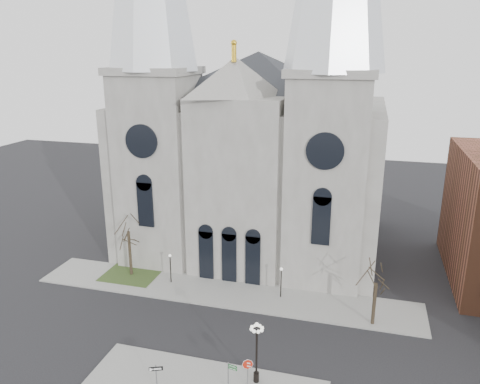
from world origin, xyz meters
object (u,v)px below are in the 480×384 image
(globe_lamp, at_px, (257,345))
(one_way_sign, at_px, (156,374))
(stop_sign, at_px, (248,367))
(street_name_sign, at_px, (229,374))

(globe_lamp, height_order, one_way_sign, globe_lamp)
(stop_sign, height_order, one_way_sign, stop_sign)
(one_way_sign, relative_size, street_name_sign, 0.97)
(stop_sign, relative_size, street_name_sign, 0.98)
(stop_sign, height_order, street_name_sign, street_name_sign)
(stop_sign, distance_m, globe_lamp, 1.72)
(globe_lamp, xyz_separation_m, street_name_sign, (-1.66, -1.49, -1.78))
(stop_sign, relative_size, one_way_sign, 1.01)
(stop_sign, bearing_deg, one_way_sign, -158.11)
(stop_sign, bearing_deg, street_name_sign, -143.73)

